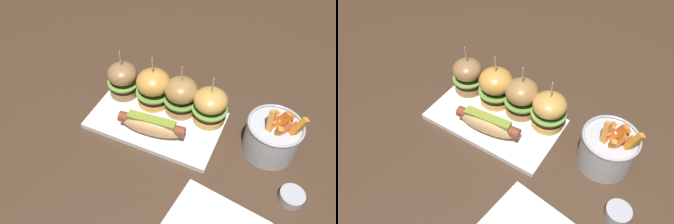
% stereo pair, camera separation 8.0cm
% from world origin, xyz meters
% --- Properties ---
extents(ground_plane, '(3.00, 3.00, 0.00)m').
position_xyz_m(ground_plane, '(0.00, 0.00, 0.00)').
color(ground_plane, '#422D1E').
extents(platter_main, '(0.33, 0.19, 0.01)m').
position_xyz_m(platter_main, '(0.00, 0.00, 0.01)').
color(platter_main, white).
rests_on(platter_main, ground).
extents(hot_dog, '(0.17, 0.06, 0.05)m').
position_xyz_m(hot_dog, '(0.01, -0.04, 0.04)').
color(hot_dog, tan).
rests_on(hot_dog, platter_main).
extents(slider_far_left, '(0.08, 0.08, 0.14)m').
position_xyz_m(slider_far_left, '(-0.12, 0.05, 0.06)').
color(slider_far_left, olive).
rests_on(slider_far_left, platter_main).
extents(slider_center_left, '(0.09, 0.09, 0.15)m').
position_xyz_m(slider_center_left, '(-0.03, 0.05, 0.07)').
color(slider_center_left, gold).
rests_on(slider_center_left, platter_main).
extents(slider_center_right, '(0.09, 0.09, 0.14)m').
position_xyz_m(slider_center_right, '(0.04, 0.06, 0.06)').
color(slider_center_right, '#A57740').
rests_on(slider_center_right, platter_main).
extents(slider_far_right, '(0.09, 0.09, 0.14)m').
position_xyz_m(slider_far_right, '(0.12, 0.06, 0.06)').
color(slider_far_right, gold).
rests_on(slider_far_right, platter_main).
extents(fries_bucket, '(0.13, 0.13, 0.13)m').
position_xyz_m(fries_bucket, '(0.28, 0.03, 0.05)').
color(fries_bucket, '#B7BABF').
rests_on(fries_bucket, ground).
extents(sauce_ramekin, '(0.05, 0.05, 0.02)m').
position_xyz_m(sauce_ramekin, '(0.36, -0.08, 0.01)').
color(sauce_ramekin, '#A8AAB2').
rests_on(sauce_ramekin, ground).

